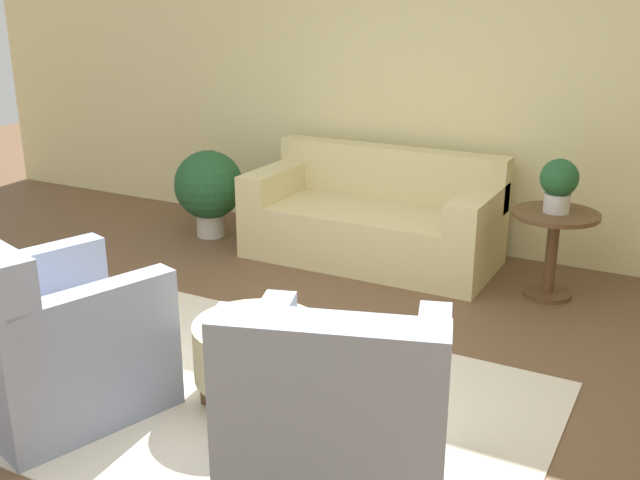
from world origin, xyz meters
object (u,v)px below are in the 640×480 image
at_px(couch, 374,220).
at_px(side_table, 553,238).
at_px(armchair_right, 340,429).
at_px(potted_plant_on_side_table, 559,183).
at_px(potted_plant_floor, 209,187).
at_px(ottoman_table, 257,350).
at_px(armchair_left, 50,343).

xyz_separation_m(couch, side_table, (1.41, -0.14, 0.11)).
bearing_deg(side_table, armchair_right, -95.94).
distance_m(potted_plant_on_side_table, potted_plant_floor, 2.91).
bearing_deg(potted_plant_on_side_table, ottoman_table, -116.53).
bearing_deg(armchair_right, ottoman_table, 142.79).
height_order(potted_plant_on_side_table, potted_plant_floor, potted_plant_on_side_table).
bearing_deg(ottoman_table, side_table, 63.47).
xyz_separation_m(side_table, potted_plant_floor, (-2.89, -0.01, 0.01)).
distance_m(ottoman_table, potted_plant_on_side_table, 2.42).
height_order(ottoman_table, side_table, side_table).
xyz_separation_m(armchair_left, ottoman_table, (0.85, 0.59, -0.10)).
height_order(ottoman_table, potted_plant_floor, potted_plant_floor).
bearing_deg(couch, potted_plant_on_side_table, -5.88).
relative_size(couch, side_table, 3.16).
height_order(couch, potted_plant_floor, couch).
bearing_deg(side_table, potted_plant_floor, -179.88).
distance_m(couch, potted_plant_on_side_table, 1.50).
bearing_deg(couch, potted_plant_floor, -174.19).
height_order(armchair_left, potted_plant_floor, armchair_left).
bearing_deg(potted_plant_on_side_table, potted_plant_floor, -179.88).
bearing_deg(armchair_right, armchair_left, 180.00).
relative_size(armchair_left, ottoman_table, 1.65).
bearing_deg(couch, ottoman_table, -81.14).
distance_m(armchair_right, side_table, 2.72).
distance_m(armchair_left, side_table, 3.30).
xyz_separation_m(couch, ottoman_table, (0.35, -2.26, -0.04)).
relative_size(couch, armchair_left, 1.77).
xyz_separation_m(armchair_left, potted_plant_on_side_table, (1.90, 2.70, 0.45)).
bearing_deg(potted_plant_floor, side_table, 0.12).
relative_size(ottoman_table, potted_plant_on_side_table, 1.81).
xyz_separation_m(couch, potted_plant_floor, (-1.48, -0.15, 0.13)).
xyz_separation_m(ottoman_table, potted_plant_on_side_table, (1.06, 2.11, 0.55)).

